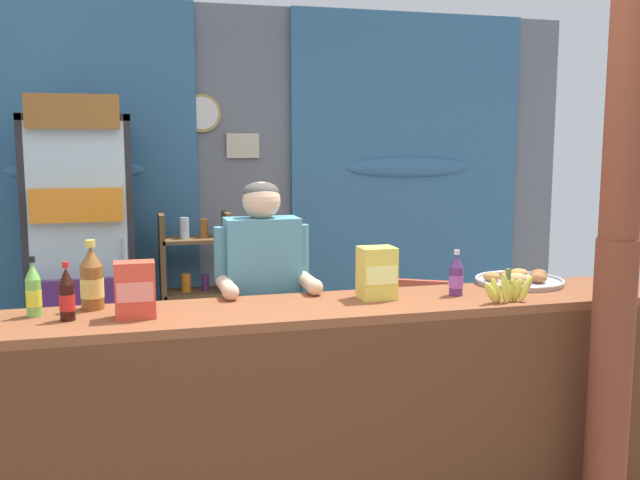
% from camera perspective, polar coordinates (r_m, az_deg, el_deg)
% --- Properties ---
extents(ground_plane, '(7.14, 7.14, 0.00)m').
position_cam_1_polar(ground_plane, '(4.07, -3.47, -17.00)').
color(ground_plane, slate).
extents(back_wall_curtained, '(5.36, 0.22, 2.69)m').
position_cam_1_polar(back_wall_curtained, '(5.29, -6.80, 4.36)').
color(back_wall_curtained, slate).
rests_on(back_wall_curtained, ground).
extents(stall_counter, '(3.53, 0.53, 0.99)m').
position_cam_1_polar(stall_counter, '(3.19, 0.78, -12.41)').
color(stall_counter, brown).
rests_on(stall_counter, ground).
extents(timber_post, '(0.20, 0.18, 2.60)m').
position_cam_1_polar(timber_post, '(3.31, 22.86, -0.84)').
color(timber_post, brown).
rests_on(timber_post, ground).
extents(drink_fridge, '(0.64, 0.68, 1.99)m').
position_cam_1_polar(drink_fridge, '(4.72, -18.66, -0.16)').
color(drink_fridge, '#232328').
rests_on(drink_fridge, ground).
extents(bottle_shelf_rack, '(0.48, 0.28, 1.23)m').
position_cam_1_polar(bottle_shelf_rack, '(4.97, -10.00, -4.63)').
color(bottle_shelf_rack, brown).
rests_on(bottle_shelf_rack, ground).
extents(plastic_lawn_chair, '(0.60, 0.60, 0.86)m').
position_cam_1_polar(plastic_lawn_chair, '(4.65, 7.78, -7.36)').
color(plastic_lawn_chair, '#E5563D').
rests_on(plastic_lawn_chair, ground).
extents(shopkeeper, '(0.48, 0.42, 1.52)m').
position_cam_1_polar(shopkeeper, '(3.58, -4.64, -4.39)').
color(shopkeeper, '#28282D').
rests_on(shopkeeper, ground).
extents(soda_bottle_iced_tea, '(0.10, 0.10, 0.30)m').
position_cam_1_polar(soda_bottle_iced_tea, '(3.22, -17.95, -3.09)').
color(soda_bottle_iced_tea, brown).
rests_on(soda_bottle_iced_tea, stall_counter).
extents(soda_bottle_cola, '(0.06, 0.06, 0.24)m').
position_cam_1_polar(soda_bottle_cola, '(3.06, -19.77, -4.26)').
color(soda_bottle_cola, black).
rests_on(soda_bottle_cola, stall_counter).
extents(soda_bottle_lime_soda, '(0.06, 0.06, 0.25)m').
position_cam_1_polar(soda_bottle_lime_soda, '(3.18, -22.14, -3.84)').
color(soda_bottle_lime_soda, '#75C64C').
rests_on(soda_bottle_lime_soda, stall_counter).
extents(soda_bottle_grape_soda, '(0.07, 0.07, 0.22)m').
position_cam_1_polar(soda_bottle_grape_soda, '(3.40, 10.95, -2.89)').
color(soda_bottle_grape_soda, '#56286B').
rests_on(soda_bottle_grape_soda, stall_counter).
extents(soda_bottle_orange_soda, '(0.07, 0.07, 0.25)m').
position_cam_1_polar(soda_bottle_orange_soda, '(4.00, 22.66, -1.54)').
color(soda_bottle_orange_soda, orange).
rests_on(soda_bottle_orange_soda, stall_counter).
extents(snack_box_crackers, '(0.16, 0.11, 0.24)m').
position_cam_1_polar(snack_box_crackers, '(3.02, -14.71, -3.91)').
color(snack_box_crackers, '#E5422D').
rests_on(snack_box_crackers, stall_counter).
extents(snack_box_instant_noodle, '(0.16, 0.14, 0.24)m').
position_cam_1_polar(snack_box_instant_noodle, '(3.28, 4.62, -2.66)').
color(snack_box_instant_noodle, '#EAD14C').
rests_on(snack_box_instant_noodle, stall_counter).
extents(pastry_tray, '(0.45, 0.45, 0.07)m').
position_cam_1_polar(pastry_tray, '(3.77, 15.79, -3.10)').
color(pastry_tray, '#BCBCC1').
rests_on(pastry_tray, stall_counter).
extents(banana_bunch, '(0.27, 0.06, 0.16)m').
position_cam_1_polar(banana_bunch, '(3.32, 14.91, -3.91)').
color(banana_bunch, '#DBCC42').
rests_on(banana_bunch, stall_counter).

